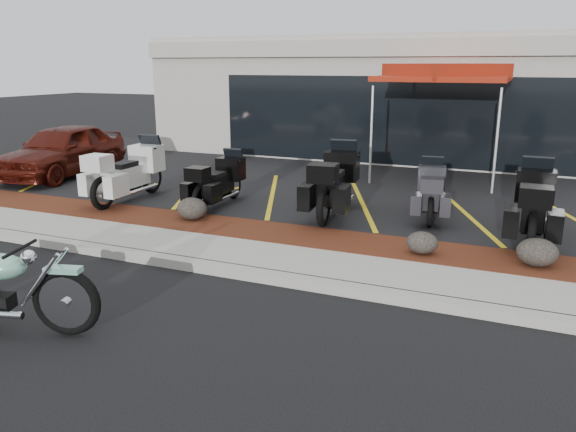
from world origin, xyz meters
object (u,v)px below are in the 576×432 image
at_px(popup_canopy, 445,74).
at_px(parked_car, 62,150).
at_px(hero_cruiser, 66,292).
at_px(touring_white, 151,164).
at_px(traffic_cone, 342,172).

bearing_deg(popup_canopy, parked_car, -149.17).
distance_m(hero_cruiser, touring_white, 7.08).
relative_size(parked_car, popup_canopy, 1.13).
bearing_deg(traffic_cone, touring_white, -138.37).
relative_size(hero_cruiser, parked_car, 0.76).
relative_size(hero_cruiser, touring_white, 1.32).
xyz_separation_m(hero_cruiser, parked_car, (-6.91, 7.07, 0.30)).
bearing_deg(traffic_cone, popup_canopy, 30.93).
height_order(touring_white, popup_canopy, popup_canopy).
bearing_deg(hero_cruiser, traffic_cone, 72.06).
xyz_separation_m(touring_white, traffic_cone, (3.70, 3.29, -0.50)).
relative_size(parked_car, traffic_cone, 10.35).
bearing_deg(touring_white, hero_cruiser, -152.73).
distance_m(parked_car, popup_canopy, 10.48).
xyz_separation_m(parked_car, traffic_cone, (7.25, 2.45, -0.51)).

